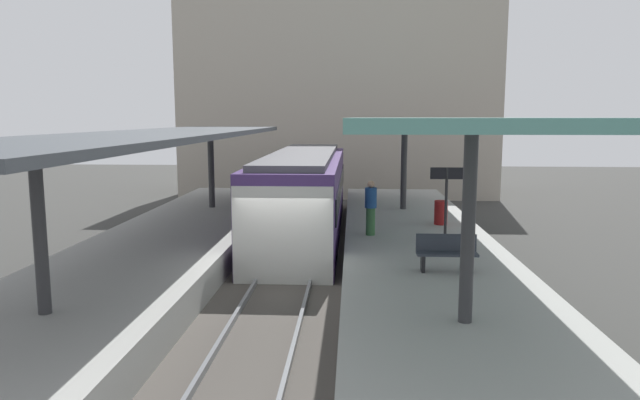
{
  "coord_description": "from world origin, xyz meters",
  "views": [
    {
      "loc": [
        1.81,
        -14.7,
        4.55
      ],
      "look_at": [
        0.77,
        3.46,
        1.94
      ],
      "focal_mm": 32.21,
      "sensor_mm": 36.0,
      "label": 1
    }
  ],
  "objects_px": {
    "platform_sign": "(446,189)",
    "passenger_near_bench": "(371,207)",
    "litter_bin": "(441,213)",
    "platform_bench": "(447,252)",
    "commuter_train": "(304,194)"
  },
  "relations": [
    {
      "from": "platform_sign",
      "to": "passenger_near_bench",
      "type": "height_order",
      "value": "platform_sign"
    },
    {
      "from": "platform_sign",
      "to": "litter_bin",
      "type": "relative_size",
      "value": 2.76
    },
    {
      "from": "passenger_near_bench",
      "to": "platform_sign",
      "type": "bearing_deg",
      "value": -37.04
    },
    {
      "from": "platform_bench",
      "to": "litter_bin",
      "type": "relative_size",
      "value": 1.75
    },
    {
      "from": "passenger_near_bench",
      "to": "platform_bench",
      "type": "bearing_deg",
      "value": -68.12
    },
    {
      "from": "platform_sign",
      "to": "litter_bin",
      "type": "height_order",
      "value": "platform_sign"
    },
    {
      "from": "platform_bench",
      "to": "litter_bin",
      "type": "distance_m",
      "value": 6.03
    },
    {
      "from": "platform_bench",
      "to": "platform_sign",
      "type": "bearing_deg",
      "value": 81.77
    },
    {
      "from": "platform_sign",
      "to": "passenger_near_bench",
      "type": "distance_m",
      "value": 2.63
    },
    {
      "from": "passenger_near_bench",
      "to": "commuter_train",
      "type": "bearing_deg",
      "value": 122.07
    },
    {
      "from": "commuter_train",
      "to": "passenger_near_bench",
      "type": "relative_size",
      "value": 7.76
    },
    {
      "from": "litter_bin",
      "to": "passenger_near_bench",
      "type": "bearing_deg",
      "value": -141.79
    },
    {
      "from": "platform_sign",
      "to": "passenger_near_bench",
      "type": "xyz_separation_m",
      "value": [
        -2.01,
        1.52,
        -0.76
      ]
    },
    {
      "from": "litter_bin",
      "to": "platform_bench",
      "type": "bearing_deg",
      "value": -97.31
    },
    {
      "from": "commuter_train",
      "to": "platform_bench",
      "type": "relative_size",
      "value": 9.28
    }
  ]
}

